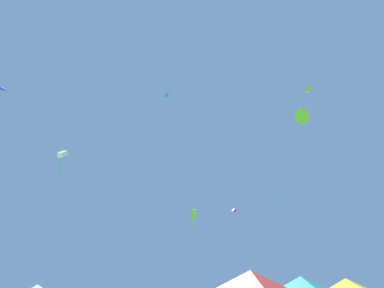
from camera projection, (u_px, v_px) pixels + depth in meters
canopy_tent_red at (252, 281)px, 14.85m from camera, size 3.49×3.49×3.74m
canopy_tent_teal at (302, 286)px, 17.26m from camera, size 3.46×3.46×3.70m
kite_cyan_box at (167, 96)px, 36.27m from camera, size 0.56×0.48×1.83m
kite_white_box at (63, 155)px, 19.11m from camera, size 0.55×0.90×2.02m
kite_yellow_box at (308, 89)px, 35.74m from camera, size 0.87×0.67×0.93m
kite_lime_delta at (302, 116)px, 16.01m from camera, size 1.08×0.80×0.89m
kite_blue_diamond at (0, 87)px, 21.89m from camera, size 1.47×1.51×1.12m
kite_magenta_diamond at (234, 211)px, 35.91m from camera, size 0.77×0.76×1.74m
kite_lime_box at (194, 215)px, 29.09m from camera, size 0.71×0.93×2.43m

